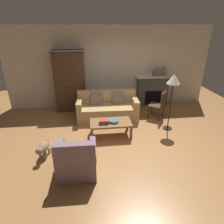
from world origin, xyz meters
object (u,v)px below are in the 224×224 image
(couch, at_px, (107,109))
(armchair_near_left, at_px, (77,160))
(fruit_bowl, at_px, (114,121))
(mantel_vase_slate, at_px, (154,72))
(armoire, at_px, (70,81))
(dog, at_px, (43,148))
(book_stack, at_px, (104,122))
(mantel_vase_terracotta, at_px, (159,72))
(mantel_vase_jade, at_px, (164,71))
(coffee_table, at_px, (111,124))
(floor_lamp, at_px, (173,82))
(fireplace, at_px, (152,90))
(side_chair_wooden, at_px, (159,103))

(couch, distance_m, armchair_near_left, 2.69)
(fruit_bowl, distance_m, mantel_vase_slate, 2.81)
(armoire, distance_m, dog, 2.91)
(book_stack, bearing_deg, armchair_near_left, -116.38)
(mantel_vase_terracotta, height_order, mantel_vase_jade, mantel_vase_jade)
(fruit_bowl, height_order, armchair_near_left, armchair_near_left)
(mantel_vase_terracotta, relative_size, dog, 0.48)
(armoire, bearing_deg, armchair_near_left, -84.68)
(book_stack, bearing_deg, coffee_table, 19.56)
(book_stack, relative_size, floor_lamp, 0.16)
(fireplace, relative_size, coffee_table, 1.15)
(armchair_near_left, relative_size, floor_lamp, 0.54)
(fruit_bowl, xyz_separation_m, dog, (-1.71, -0.74, -0.21))
(floor_lamp, bearing_deg, mantel_vase_terracotta, 81.99)
(armoire, height_order, side_chair_wooden, armoire)
(fruit_bowl, bearing_deg, couch, 92.62)
(fireplace, bearing_deg, armchair_near_left, -127.14)
(coffee_table, xyz_separation_m, fruit_bowl, (0.08, -0.03, 0.09))
(mantel_vase_slate, height_order, side_chair_wooden, mantel_vase_slate)
(armoire, xyz_separation_m, couch, (1.19, -0.86, -0.71))
(mantel_vase_jade, xyz_separation_m, dog, (-3.80, -2.83, -1.03))
(couch, height_order, book_stack, couch)
(mantel_vase_jade, bearing_deg, side_chair_wooden, -113.65)
(mantel_vase_jade, relative_size, floor_lamp, 0.19)
(coffee_table, height_order, armchair_near_left, armchair_near_left)
(fireplace, bearing_deg, armoire, -178.49)
(fruit_bowl, relative_size, book_stack, 1.01)
(fireplace, xyz_separation_m, mantel_vase_jade, (0.38, -0.02, 0.70))
(armoire, relative_size, side_chair_wooden, 2.28)
(coffee_table, relative_size, armchair_near_left, 1.25)
(side_chair_wooden, bearing_deg, couch, 171.77)
(book_stack, distance_m, mantel_vase_jade, 3.27)
(mantel_vase_jade, bearing_deg, fruit_bowl, -134.98)
(side_chair_wooden, xyz_separation_m, floor_lamp, (0.04, -0.71, 0.88))
(armoire, bearing_deg, floor_lamp, -32.25)
(fruit_bowl, relative_size, armchair_near_left, 0.30)
(couch, relative_size, mantel_vase_slate, 8.12)
(couch, distance_m, dog, 2.53)
(mantel_vase_slate, distance_m, mantel_vase_jade, 0.38)
(couch, height_order, mantel_vase_terracotta, mantel_vase_terracotta)
(couch, xyz_separation_m, mantel_vase_slate, (1.76, 0.92, 0.92))
(fruit_bowl, bearing_deg, dog, -156.67)
(coffee_table, relative_size, mantel_vase_slate, 4.59)
(armoire, height_order, dog, armoire)
(armoire, height_order, fruit_bowl, armoire)
(armoire, xyz_separation_m, fruit_bowl, (1.24, -2.03, -0.58))
(fireplace, distance_m, fruit_bowl, 2.71)
(coffee_table, relative_size, side_chair_wooden, 1.22)
(couch, distance_m, floor_lamp, 2.21)
(armoire, bearing_deg, coffee_table, -59.89)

